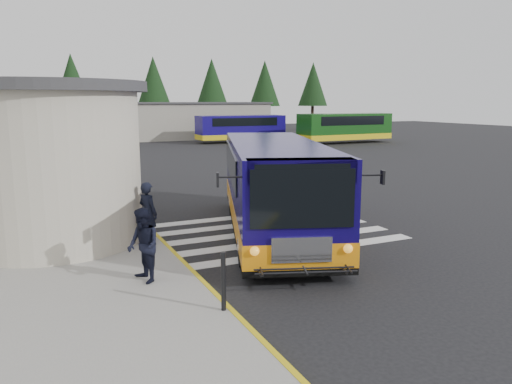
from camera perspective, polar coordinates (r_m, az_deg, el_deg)
name	(u,v)px	position (r m, az deg, el deg)	size (l,w,h in m)	color
ground	(268,225)	(17.85, 1.39, -3.84)	(140.00, 140.00, 0.00)	black
curb_strip	(132,211)	(20.31, -14.04, -2.16)	(0.12, 34.00, 0.16)	gold
crosswalk	(265,232)	(16.94, 1.06, -4.60)	(8.00, 5.35, 0.01)	silver
depot_building	(154,121)	(59.16, -11.55, 7.99)	(26.40, 8.40, 4.20)	gray
tree_line	(140,82)	(67.02, -13.08, 12.19)	(58.40, 4.40, 10.00)	black
transit_bus	(275,191)	(16.50, 2.15, 0.17)	(6.51, 11.08, 3.06)	#0F064D
pedestrian_a	(148,213)	(15.17, -12.25, -2.40)	(0.69, 0.45, 1.89)	black
pedestrian_b	(143,246)	(12.07, -12.76, -5.99)	(0.87, 0.67, 1.78)	black
bollard	(223,282)	(10.33, -3.74, -10.17)	(0.10, 0.10, 1.23)	black
far_bus_a	(241,127)	(53.59, -1.75, 7.41)	(9.46, 2.69, 2.44)	#120861
far_bus_b	(345,127)	(53.31, 10.13, 7.38)	(10.33, 3.27, 2.64)	#114211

